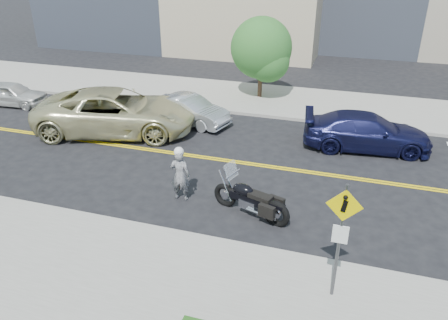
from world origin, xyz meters
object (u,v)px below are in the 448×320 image
parked_car_blue (367,132)px  suv (116,112)px  pedestrian_sign (341,232)px  parked_car_silver (189,110)px  motorcyclist (180,174)px  parked_car_white (12,94)px  motorcycle (251,193)px

parked_car_blue → suv: bearing=91.1°
pedestrian_sign → parked_car_silver: 12.16m
motorcyclist → parked_car_white: 13.38m
suv → parked_car_white: suv is taller
pedestrian_sign → parked_car_silver: (-7.40, 9.56, -1.31)m
parked_car_white → parked_car_silver: 9.70m
motorcycle → parked_car_white: (-14.35, 6.27, -0.19)m
pedestrian_sign → parked_car_white: pedestrian_sign is taller
motorcyclist → suv: size_ratio=0.27×
motorcycle → parked_car_white: size_ratio=0.73×
pedestrian_sign → parked_car_blue: 9.23m
motorcycle → suv: suv is taller
pedestrian_sign → motorcycle: pedestrian_sign is taller
pedestrian_sign → parked_car_blue: size_ratio=0.59×
parked_car_silver → motorcycle: bearing=-129.6°
parked_car_blue → motorcyclist: bearing=129.2°
suv → parked_car_blue: bearing=-96.7°
motorcyclist → parked_car_silver: motorcyclist is taller
pedestrian_sign → suv: (-10.06, 7.62, -1.00)m
pedestrian_sign → parked_car_white: (-17.09, 9.20, -1.35)m
motorcycle → parked_car_blue: 7.02m
suv → parked_car_blue: suv is taller
motorcycle → parked_car_silver: size_ratio=0.66×
motorcyclist → parked_car_silver: 6.79m
suv → parked_car_blue: 10.73m
motorcyclist → pedestrian_sign: bearing=143.7°
motorcycle → parked_car_blue: motorcycle is taller
parked_car_white → pedestrian_sign: bearing=-122.7°
parked_car_blue → parked_car_white: bearing=82.8°
suv → motorcyclist: bearing=-147.2°
motorcycle → parked_car_silver: 8.10m
pedestrian_sign → motorcyclist: 6.14m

